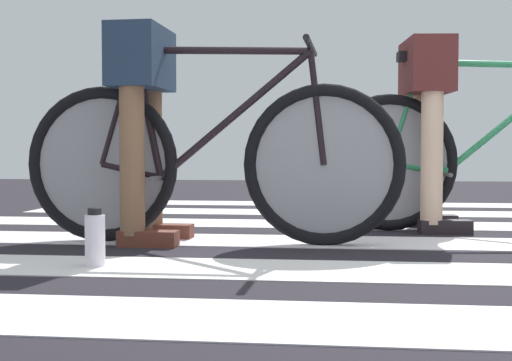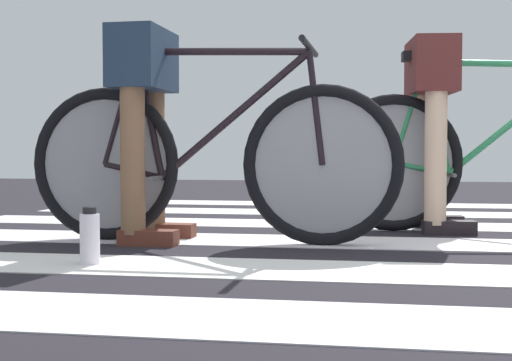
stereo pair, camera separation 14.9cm
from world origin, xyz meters
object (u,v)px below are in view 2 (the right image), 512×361
at_px(bicycle_1_of_2, 210,159).
at_px(cyclist_1_of_2, 144,105).
at_px(bicycle_2_of_2, 492,158).
at_px(water_bottle, 90,238).
at_px(cyclist_2_of_2, 432,108).

distance_m(bicycle_1_of_2, cyclist_1_of_2, 0.40).
xyz_separation_m(bicycle_2_of_2, water_bottle, (-1.64, -1.35, -0.28)).
height_order(bicycle_2_of_2, water_bottle, bicycle_2_of_2).
bearing_deg(bicycle_1_of_2, bicycle_2_of_2, 28.10).
relative_size(bicycle_1_of_2, bicycle_2_of_2, 1.00).
bearing_deg(bicycle_2_of_2, cyclist_2_of_2, -180.00).
bearing_deg(water_bottle, cyclist_1_of_2, 91.10).
distance_m(bicycle_2_of_2, water_bottle, 2.14).
distance_m(bicycle_1_of_2, bicycle_2_of_2, 1.50).
relative_size(bicycle_1_of_2, water_bottle, 8.13).
bearing_deg(water_bottle, bicycle_2_of_2, 39.40).
distance_m(bicycle_1_of_2, water_bottle, 0.79).
height_order(cyclist_1_of_2, water_bottle, cyclist_1_of_2).
relative_size(bicycle_1_of_2, cyclist_1_of_2, 1.77).
relative_size(cyclist_1_of_2, bicycle_2_of_2, 0.57).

